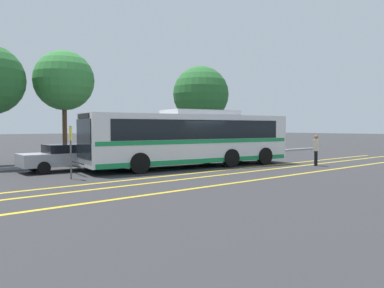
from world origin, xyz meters
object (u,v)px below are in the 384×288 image
tree_3 (64,81)px  transit_bus (192,137)px  tree_1 (201,94)px  parked_car_2 (165,151)px  bus_stop_sign (71,145)px  pedestrian_0 (316,148)px  parked_car_1 (67,157)px

tree_3 → transit_bus: bearing=-59.0°
tree_1 → tree_3: 11.76m
parked_car_2 → bus_stop_sign: (-7.15, -3.18, 0.67)m
pedestrian_0 → bus_stop_sign: size_ratio=0.77×
pedestrian_0 → tree_1: tree_1 is taller
bus_stop_sign → parked_car_2: bearing=-58.6°
parked_car_2 → tree_1: size_ratio=0.57×
transit_bus → tree_1: (7.42, 7.78, 3.29)m
parked_car_1 → bus_stop_sign: (-1.06, -3.13, 0.73)m
bus_stop_sign → tree_3: bearing=-12.0°
pedestrian_0 → parked_car_2: bearing=-65.8°
transit_bus → tree_1: bearing=-36.2°
parked_car_2 → pedestrian_0: size_ratio=2.37×
parked_car_1 → parked_car_2: (6.09, 0.05, 0.06)m
bus_stop_sign → tree_3: 8.84m
tree_1 → transit_bus: bearing=-133.7°
tree_1 → parked_car_2: bearing=-145.5°
bus_stop_sign → tree_1: (14.43, 8.19, 3.49)m
tree_1 → parked_car_1: bearing=-159.3°
parked_car_2 → tree_3: tree_3 is taller
parked_car_2 → tree_3: size_ratio=0.60×
transit_bus → bus_stop_sign: (-7.00, -0.41, -0.20)m
bus_stop_sign → tree_3: (2.68, 7.60, 3.63)m
bus_stop_sign → tree_3: tree_3 is taller
parked_car_1 → bus_stop_sign: size_ratio=2.05×
parked_car_1 → bus_stop_sign: bearing=-17.7°
pedestrian_0 → tree_3: 15.64m
tree_1 → tree_3: bearing=-177.1°
parked_car_2 → parked_car_1: bearing=93.4°
tree_1 → tree_3: tree_1 is taller
parked_car_1 → parked_car_2: size_ratio=1.12×
tree_3 → tree_1: bearing=2.9°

